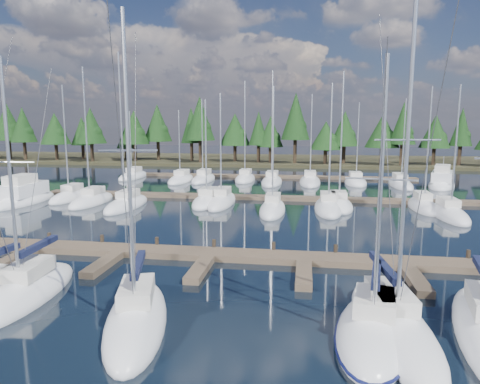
% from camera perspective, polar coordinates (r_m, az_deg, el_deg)
% --- Properties ---
extents(ground, '(260.00, 260.00, 0.00)m').
position_cam_1_polar(ground, '(39.58, -0.13, -3.42)').
color(ground, black).
rests_on(ground, ground).
extents(far_shore, '(220.00, 30.00, 0.60)m').
position_cam_1_polar(far_shore, '(98.71, 5.22, 4.24)').
color(far_shore, '#312E1B').
rests_on(far_shore, ground).
extents(main_dock, '(44.00, 6.13, 0.90)m').
position_cam_1_polar(main_dock, '(27.52, -4.21, -8.65)').
color(main_dock, brown).
rests_on(main_dock, ground).
extents(back_docks, '(50.00, 21.80, 0.40)m').
position_cam_1_polar(back_docks, '(58.67, 2.80, 0.87)').
color(back_docks, brown).
rests_on(back_docks, ground).
extents(front_sailboat_2, '(3.27, 8.43, 12.38)m').
position_cam_1_polar(front_sailboat_2, '(24.36, -26.66, -11.82)').
color(front_sailboat_2, silver).
rests_on(front_sailboat_2, ground).
extents(front_sailboat_3, '(4.75, 8.76, 13.69)m').
position_cam_1_polar(front_sailboat_3, '(19.69, -13.63, -16.04)').
color(front_sailboat_3, silver).
rests_on(front_sailboat_3, ground).
extents(front_sailboat_4, '(4.32, 8.10, 11.86)m').
position_cam_1_polar(front_sailboat_4, '(18.99, 17.32, -17.27)').
color(front_sailboat_4, silver).
rests_on(front_sailboat_4, ground).
extents(front_sailboat_5, '(3.69, 9.64, 14.48)m').
position_cam_1_polar(front_sailboat_5, '(19.74, 19.62, -16.28)').
color(front_sailboat_5, silver).
rests_on(front_sailboat_5, ground).
extents(back_sailboat_rows, '(43.32, 32.45, 16.69)m').
position_cam_1_polar(back_sailboat_rows, '(53.96, 1.75, 0.22)').
color(back_sailboat_rows, silver).
rests_on(back_sailboat_rows, ground).
extents(motor_yacht_left, '(3.73, 10.32, 5.12)m').
position_cam_1_polar(motor_yacht_left, '(52.57, -26.81, -0.67)').
color(motor_yacht_left, silver).
rests_on(motor_yacht_left, ground).
extents(motor_yacht_right, '(6.35, 10.49, 4.99)m').
position_cam_1_polar(motor_yacht_right, '(65.18, 25.30, 1.13)').
color(motor_yacht_right, silver).
rests_on(motor_yacht_right, ground).
extents(tree_line, '(187.36, 11.96, 14.15)m').
position_cam_1_polar(tree_line, '(88.63, 3.79, 8.37)').
color(tree_line, black).
rests_on(tree_line, far_shore).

